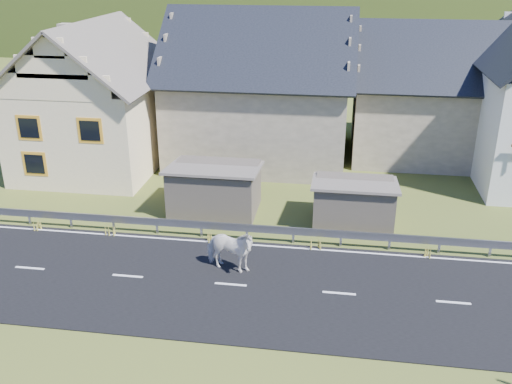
# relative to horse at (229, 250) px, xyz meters

# --- Properties ---
(ground) EXTENTS (160.00, 160.00, 0.00)m
(ground) POSITION_rel_horse_xyz_m (0.23, -1.00, -0.93)
(ground) COLOR #34421B
(ground) RESTS_ON ground
(road) EXTENTS (60.00, 7.00, 0.04)m
(road) POSITION_rel_horse_xyz_m (0.23, -1.00, -0.91)
(road) COLOR black
(road) RESTS_ON ground
(lane_markings) EXTENTS (60.00, 6.60, 0.01)m
(lane_markings) POSITION_rel_horse_xyz_m (0.23, -1.00, -0.89)
(lane_markings) COLOR silver
(lane_markings) RESTS_ON road
(guardrail) EXTENTS (28.10, 0.09, 0.75)m
(guardrail) POSITION_rel_horse_xyz_m (0.23, 2.68, -0.37)
(guardrail) COLOR #93969B
(guardrail) RESTS_ON ground
(shed_left) EXTENTS (4.30, 3.30, 2.40)m
(shed_left) POSITION_rel_horse_xyz_m (-1.77, 5.50, 0.17)
(shed_left) COLOR brown
(shed_left) RESTS_ON ground
(shed_right) EXTENTS (3.80, 2.90, 2.20)m
(shed_right) POSITION_rel_horse_xyz_m (4.73, 5.00, 0.07)
(shed_right) COLOR brown
(shed_right) RESTS_ON ground
(house_cream) EXTENTS (7.80, 9.80, 8.30)m
(house_cream) POSITION_rel_horse_xyz_m (-9.78, 11.00, 3.42)
(house_cream) COLOR #FFE5B4
(house_cream) RESTS_ON ground
(house_stone_a) EXTENTS (10.80, 9.80, 8.90)m
(house_stone_a) POSITION_rel_horse_xyz_m (-0.77, 14.00, 3.70)
(house_stone_a) COLOR tan
(house_stone_a) RESTS_ON ground
(house_stone_b) EXTENTS (9.80, 8.80, 8.10)m
(house_stone_b) POSITION_rel_horse_xyz_m (9.23, 16.00, 3.30)
(house_stone_b) COLOR tan
(house_stone_b) RESTS_ON ground
(mountain) EXTENTS (440.00, 280.00, 260.00)m
(mountain) POSITION_rel_horse_xyz_m (5.23, 179.00, -20.93)
(mountain) COLOR #243914
(mountain) RESTS_ON ground
(horse) EXTENTS (1.44, 2.29, 1.79)m
(horse) POSITION_rel_horse_xyz_m (0.00, 0.00, 0.00)
(horse) COLOR white
(horse) RESTS_ON road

